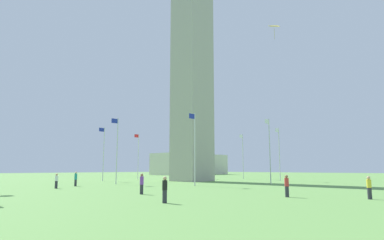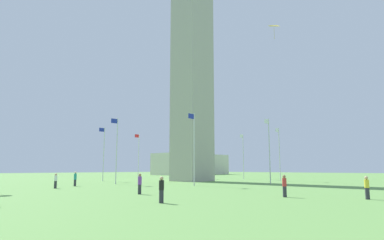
{
  "view_description": "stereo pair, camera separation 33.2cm",
  "coord_description": "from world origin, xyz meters",
  "px_view_note": "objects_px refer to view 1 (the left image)",
  "views": [
    {
      "loc": [
        41.44,
        39.53,
        2.14
      ],
      "look_at": [
        0.0,
        0.0,
        10.57
      ],
      "focal_mm": 30.9,
      "sensor_mm": 36.0,
      "label": 1
    },
    {
      "loc": [
        41.21,
        39.77,
        2.14
      ],
      "look_at": [
        0.0,
        0.0,
        10.57
      ],
      "focal_mm": 30.9,
      "sensor_mm": 36.0,
      "label": 2
    }
  ],
  "objects_px": {
    "person_red_shirt": "(287,186)",
    "kite_yellow_diamond": "(274,26)",
    "person_purple_shirt": "(142,184)",
    "flagpole_ne": "(195,146)",
    "flagpole_n": "(117,148)",
    "flagpole_s": "(243,154)",
    "flagpole_se": "(279,152)",
    "flagpole_sw": "(190,155)",
    "flagpole_e": "(269,148)",
    "person_teal_shirt": "(76,179)",
    "person_yellow_shirt": "(369,188)",
    "person_black_shirt": "(165,190)",
    "distant_building": "(191,164)",
    "flagpole_w": "(138,154)",
    "obelisk_monument": "(192,40)",
    "person_white_shirt": "(56,181)",
    "flagpole_nw": "(103,152)"
  },
  "relations": [
    {
      "from": "person_red_shirt",
      "to": "kite_yellow_diamond",
      "type": "distance_m",
      "value": 33.02
    },
    {
      "from": "person_purple_shirt",
      "to": "flagpole_ne",
      "type": "bearing_deg",
      "value": -29.05
    },
    {
      "from": "flagpole_n",
      "to": "flagpole_s",
      "type": "distance_m",
      "value": 30.42
    },
    {
      "from": "flagpole_n",
      "to": "flagpole_se",
      "type": "xyz_separation_m",
      "value": [
        -25.97,
        10.76,
        0.0
      ]
    },
    {
      "from": "flagpole_se",
      "to": "flagpole_sw",
      "type": "height_order",
      "value": "same"
    },
    {
      "from": "flagpole_ne",
      "to": "person_purple_shirt",
      "type": "xyz_separation_m",
      "value": [
        13.13,
        6.23,
        -4.15
      ]
    },
    {
      "from": "flagpole_e",
      "to": "flagpole_se",
      "type": "xyz_separation_m",
      "value": [
        -10.76,
        -4.46,
        0.0
      ]
    },
    {
      "from": "flagpole_n",
      "to": "flagpole_e",
      "type": "height_order",
      "value": "same"
    },
    {
      "from": "person_teal_shirt",
      "to": "person_red_shirt",
      "type": "bearing_deg",
      "value": -84.78
    },
    {
      "from": "flagpole_se",
      "to": "person_yellow_shirt",
      "type": "height_order",
      "value": "flagpole_se"
    },
    {
      "from": "flagpole_se",
      "to": "flagpole_sw",
      "type": "bearing_deg",
      "value": -90.0
    },
    {
      "from": "person_black_shirt",
      "to": "person_red_shirt",
      "type": "distance_m",
      "value": 9.92
    },
    {
      "from": "flagpole_e",
      "to": "distant_building",
      "type": "distance_m",
      "value": 72.97
    },
    {
      "from": "flagpole_s",
      "to": "person_teal_shirt",
      "type": "relative_size",
      "value": 5.2
    },
    {
      "from": "person_purple_shirt",
      "to": "kite_yellow_diamond",
      "type": "relative_size",
      "value": 0.68
    },
    {
      "from": "flagpole_ne",
      "to": "flagpole_w",
      "type": "height_order",
      "value": "same"
    },
    {
      "from": "flagpole_e",
      "to": "person_red_shirt",
      "type": "relative_size",
      "value": 5.55
    },
    {
      "from": "kite_yellow_diamond",
      "to": "flagpole_s",
      "type": "bearing_deg",
      "value": -129.82
    },
    {
      "from": "flagpole_e",
      "to": "person_purple_shirt",
      "type": "height_order",
      "value": "flagpole_e"
    },
    {
      "from": "flagpole_se",
      "to": "distant_building",
      "type": "xyz_separation_m",
      "value": [
        -33.5,
        -53.54,
        -1.41
      ]
    },
    {
      "from": "flagpole_ne",
      "to": "flagpole_w",
      "type": "relative_size",
      "value": 1.0
    },
    {
      "from": "flagpole_e",
      "to": "person_purple_shirt",
      "type": "distance_m",
      "value": 24.31
    },
    {
      "from": "obelisk_monument",
      "to": "flagpole_w",
      "type": "bearing_deg",
      "value": -89.8
    },
    {
      "from": "obelisk_monument",
      "to": "flagpole_e",
      "type": "xyz_separation_m",
      "value": [
        0.05,
        15.21,
        -20.2
      ]
    },
    {
      "from": "flagpole_e",
      "to": "person_red_shirt",
      "type": "height_order",
      "value": "flagpole_e"
    },
    {
      "from": "kite_yellow_diamond",
      "to": "distant_building",
      "type": "xyz_separation_m",
      "value": [
        -41.82,
        -58.11,
        -20.33
      ]
    },
    {
      "from": "person_white_shirt",
      "to": "flagpole_n",
      "type": "bearing_deg",
      "value": -9.05
    },
    {
      "from": "flagpole_w",
      "to": "flagpole_sw",
      "type": "bearing_deg",
      "value": 157.5
    },
    {
      "from": "flagpole_n",
      "to": "person_red_shirt",
      "type": "xyz_separation_m",
      "value": [
        2.76,
        27.15,
        -4.18
      ]
    },
    {
      "from": "flagpole_e",
      "to": "flagpole_s",
      "type": "height_order",
      "value": "same"
    },
    {
      "from": "flagpole_n",
      "to": "person_red_shirt",
      "type": "relative_size",
      "value": 5.55
    },
    {
      "from": "flagpole_nw",
      "to": "person_black_shirt",
      "type": "distance_m",
      "value": 38.45
    },
    {
      "from": "flagpole_nw",
      "to": "kite_yellow_diamond",
      "type": "bearing_deg",
      "value": 116.84
    },
    {
      "from": "person_teal_shirt",
      "to": "person_white_shirt",
      "type": "bearing_deg",
      "value": -145.21
    },
    {
      "from": "flagpole_s",
      "to": "person_white_shirt",
      "type": "xyz_separation_m",
      "value": [
        40.45,
        3.78,
        -4.21
      ]
    },
    {
      "from": "flagpole_w",
      "to": "person_white_shirt",
      "type": "relative_size",
      "value": 5.71
    },
    {
      "from": "flagpole_w",
      "to": "person_purple_shirt",
      "type": "distance_m",
      "value": 40.3
    },
    {
      "from": "flagpole_sw",
      "to": "flagpole_e",
      "type": "bearing_deg",
      "value": 67.5
    },
    {
      "from": "flagpole_e",
      "to": "person_white_shirt",
      "type": "xyz_separation_m",
      "value": [
        25.24,
        -11.43,
        -4.21
      ]
    },
    {
      "from": "person_black_shirt",
      "to": "person_white_shirt",
      "type": "bearing_deg",
      "value": 17.65
    },
    {
      "from": "flagpole_s",
      "to": "person_black_shirt",
      "type": "height_order",
      "value": "flagpole_s"
    },
    {
      "from": "flagpole_se",
      "to": "person_red_shirt",
      "type": "distance_m",
      "value": 33.34
    },
    {
      "from": "obelisk_monument",
      "to": "person_black_shirt",
      "type": "xyz_separation_m",
      "value": [
        27.33,
        23.71,
        -24.39
      ]
    },
    {
      "from": "person_red_shirt",
      "to": "distant_building",
      "type": "height_order",
      "value": "distant_building"
    },
    {
      "from": "person_black_shirt",
      "to": "person_white_shirt",
      "type": "height_order",
      "value": "person_black_shirt"
    },
    {
      "from": "person_purple_shirt",
      "to": "person_white_shirt",
      "type": "bearing_deg",
      "value": 41.44
    },
    {
      "from": "person_teal_shirt",
      "to": "distant_building",
      "type": "height_order",
      "value": "distant_building"
    },
    {
      "from": "flagpole_nw",
      "to": "flagpole_e",
      "type": "bearing_deg",
      "value": 112.5
    },
    {
      "from": "obelisk_monument",
      "to": "flagpole_ne",
      "type": "distance_m",
      "value": 25.31
    },
    {
      "from": "person_yellow_shirt",
      "to": "distant_building",
      "type": "xyz_separation_m",
      "value": [
        -59.88,
        -75.01,
        2.8
      ]
    }
  ]
}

